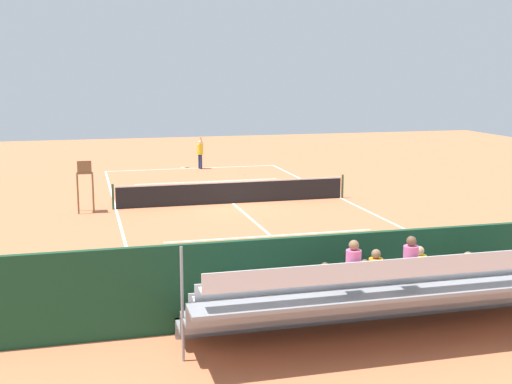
{
  "coord_description": "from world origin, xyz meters",
  "views": [
    {
      "loc": [
        6.27,
        27.98,
        5.68
      ],
      "look_at": [
        0.0,
        4.0,
        1.2
      ],
      "focal_mm": 47.1,
      "sensor_mm": 36.0,
      "label": 1
    }
  ],
  "objects_px": {
    "tennis_player": "(200,152)",
    "tennis_racket": "(183,167)",
    "tennis_net": "(233,192)",
    "equipment_bag": "(397,295)",
    "bleacher_stand": "(391,294)",
    "courtside_bench": "(472,272)",
    "umpire_chair": "(85,181)",
    "tennis_ball_near": "(245,174)"
  },
  "relations": [
    {
      "from": "tennis_player",
      "to": "tennis_racket",
      "type": "distance_m",
      "value": 1.52
    },
    {
      "from": "tennis_net",
      "to": "equipment_bag",
      "type": "height_order",
      "value": "tennis_net"
    },
    {
      "from": "bleacher_stand",
      "to": "equipment_bag",
      "type": "relative_size",
      "value": 10.07
    },
    {
      "from": "courtside_bench",
      "to": "tennis_player",
      "type": "height_order",
      "value": "tennis_player"
    },
    {
      "from": "tennis_net",
      "to": "umpire_chair",
      "type": "xyz_separation_m",
      "value": [
        6.2,
        0.33,
        0.81
      ]
    },
    {
      "from": "tennis_racket",
      "to": "tennis_ball_near",
      "type": "xyz_separation_m",
      "value": [
        -2.92,
        3.5,
        0.02
      ]
    },
    {
      "from": "courtside_bench",
      "to": "tennis_ball_near",
      "type": "bearing_deg",
      "value": -87.57
    },
    {
      "from": "umpire_chair",
      "to": "tennis_player",
      "type": "distance_m",
      "value": 12.89
    },
    {
      "from": "umpire_chair",
      "to": "courtside_bench",
      "type": "distance_m",
      "value": 16.11
    },
    {
      "from": "courtside_bench",
      "to": "bleacher_stand",
      "type": "bearing_deg",
      "value": 32.07
    },
    {
      "from": "bleacher_stand",
      "to": "equipment_bag",
      "type": "xyz_separation_m",
      "value": [
        -1.13,
        -1.95,
        -0.77
      ]
    },
    {
      "from": "tennis_net",
      "to": "bleacher_stand",
      "type": "relative_size",
      "value": 1.14
    },
    {
      "from": "courtside_bench",
      "to": "tennis_ball_near",
      "type": "relative_size",
      "value": 27.27
    },
    {
      "from": "umpire_chair",
      "to": "equipment_bag",
      "type": "bearing_deg",
      "value": 119.42
    },
    {
      "from": "tennis_net",
      "to": "umpire_chair",
      "type": "distance_m",
      "value": 6.26
    },
    {
      "from": "tennis_net",
      "to": "courtside_bench",
      "type": "distance_m",
      "value": 13.69
    },
    {
      "from": "courtside_bench",
      "to": "tennis_net",
      "type": "bearing_deg",
      "value": -75.8
    },
    {
      "from": "tennis_net",
      "to": "tennis_racket",
      "type": "bearing_deg",
      "value": -87.68
    },
    {
      "from": "bleacher_stand",
      "to": "equipment_bag",
      "type": "distance_m",
      "value": 2.38
    },
    {
      "from": "tennis_ball_near",
      "to": "umpire_chair",
      "type": "bearing_deg",
      "value": 43.49
    },
    {
      "from": "equipment_bag",
      "to": "umpire_chair",
      "type": "bearing_deg",
      "value": -60.58
    },
    {
      "from": "equipment_bag",
      "to": "tennis_ball_near",
      "type": "bearing_deg",
      "value": -93.46
    },
    {
      "from": "umpire_chair",
      "to": "courtside_bench",
      "type": "xyz_separation_m",
      "value": [
        -9.56,
        12.94,
        -0.76
      ]
    },
    {
      "from": "tennis_net",
      "to": "tennis_ball_near",
      "type": "relative_size",
      "value": 156.06
    },
    {
      "from": "tennis_ball_near",
      "to": "bleacher_stand",
      "type": "bearing_deg",
      "value": 84.06
    },
    {
      "from": "tennis_player",
      "to": "tennis_racket",
      "type": "height_order",
      "value": "tennis_player"
    },
    {
      "from": "umpire_chair",
      "to": "tennis_racket",
      "type": "bearing_deg",
      "value": -116.09
    },
    {
      "from": "bleacher_stand",
      "to": "tennis_racket",
      "type": "height_order",
      "value": "bleacher_stand"
    },
    {
      "from": "bleacher_stand",
      "to": "umpire_chair",
      "type": "xyz_separation_m",
      "value": [
        6.24,
        -15.02,
        0.37
      ]
    },
    {
      "from": "tennis_net",
      "to": "tennis_player",
      "type": "relative_size",
      "value": 5.35
    },
    {
      "from": "equipment_bag",
      "to": "tennis_player",
      "type": "bearing_deg",
      "value": -88.29
    },
    {
      "from": "bleacher_stand",
      "to": "tennis_player",
      "type": "relative_size",
      "value": 4.7
    },
    {
      "from": "courtside_bench",
      "to": "tennis_player",
      "type": "distance_m",
      "value": 24.16
    },
    {
      "from": "tennis_racket",
      "to": "tennis_player",
      "type": "bearing_deg",
      "value": 143.23
    },
    {
      "from": "equipment_bag",
      "to": "tennis_racket",
      "type": "relative_size",
      "value": 1.56
    },
    {
      "from": "tennis_ball_near",
      "to": "tennis_racket",
      "type": "bearing_deg",
      "value": -50.17
    },
    {
      "from": "courtside_bench",
      "to": "tennis_player",
      "type": "bearing_deg",
      "value": -83.09
    },
    {
      "from": "tennis_player",
      "to": "tennis_racket",
      "type": "xyz_separation_m",
      "value": [
        0.91,
        -0.68,
        -1.0
      ]
    },
    {
      "from": "bleacher_stand",
      "to": "umpire_chair",
      "type": "bearing_deg",
      "value": -67.43
    },
    {
      "from": "equipment_bag",
      "to": "bleacher_stand",
      "type": "bearing_deg",
      "value": 59.92
    },
    {
      "from": "tennis_net",
      "to": "tennis_ball_near",
      "type": "distance_m",
      "value": 8.27
    },
    {
      "from": "bleacher_stand",
      "to": "equipment_bag",
      "type": "bearing_deg",
      "value": -120.08
    }
  ]
}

